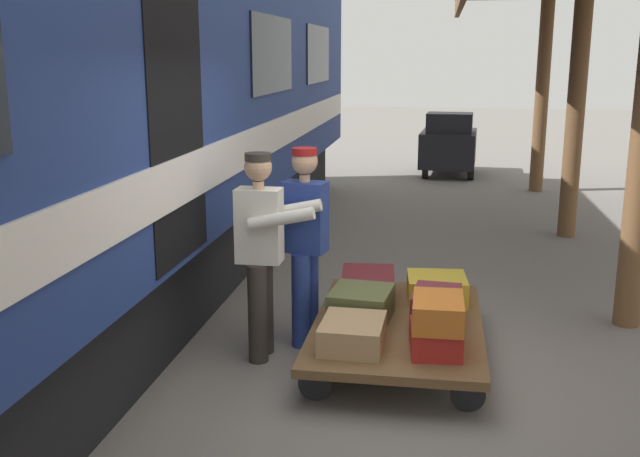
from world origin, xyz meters
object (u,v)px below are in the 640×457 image
Objects in this scene: suitcase_maroon_trunk at (368,285)px; porter_in_overalls at (303,239)px; suitcase_orange_carryall at (438,312)px; porter_by_door at (262,249)px; suitcase_tan_vintage at (353,334)px; suitcase_yellow_case at (437,288)px; luggage_cart at (398,326)px; suitcase_red_plastic at (435,339)px; suitcase_burgundy_valise at (436,307)px; baggage_tug at (449,145)px; suitcase_olive_duffel at (361,304)px.

porter_in_overalls is (0.53, 0.36, 0.49)m from suitcase_maroon_trunk.
suitcase_orange_carryall is 0.31× the size of porter_by_door.
porter_in_overalls reaches higher than suitcase_tan_vintage.
luggage_cart is at bearing 62.55° from suitcase_yellow_case.
suitcase_red_plastic is (-0.61, 1.18, -0.01)m from suitcase_maroon_trunk.
suitcase_maroon_trunk reaches higher than suitcase_tan_vintage.
suitcase_maroon_trunk is 1.35× the size of suitcase_red_plastic.
suitcase_burgundy_valise is 9.67m from baggage_tug.
suitcase_red_plastic is 0.27× the size of porter_in_overalls.
suitcase_yellow_case is (-0.31, -0.59, 0.16)m from luggage_cart.
suitcase_olive_duffel is 9.70m from baggage_tug.
suitcase_yellow_case reaches higher than suitcase_tan_vintage.
suitcase_red_plastic is 0.89× the size of suitcase_olive_duffel.
suitcase_olive_duffel reaches higher than suitcase_yellow_case.
suitcase_olive_duffel is at bearing 90.00° from suitcase_maroon_trunk.
suitcase_olive_duffel is 0.31× the size of porter_by_door.
suitcase_maroon_trunk is at bearing -62.55° from suitcase_red_plastic.
suitcase_maroon_trunk is at bearing -90.00° from suitcase_olive_duffel.
suitcase_olive_duffel is at bearing -42.82° from suitcase_orange_carryall.
porter_by_door is (1.40, -0.44, 0.51)m from suitcase_red_plastic.
suitcase_red_plastic is 0.61m from suitcase_tan_vintage.
suitcase_maroon_trunk is 0.81m from porter_in_overalls.
suitcase_tan_vintage is 1.09m from porter_in_overalls.
porter_in_overalls is (0.83, -0.23, 0.65)m from luggage_cart.
suitcase_red_plastic is at bearing 90.00° from suitcase_burgundy_valise.
suitcase_maroon_trunk is at bearing 0.00° from suitcase_yellow_case.
suitcase_orange_carryall is at bearing 137.18° from suitcase_olive_duffel.
porter_in_overalls is at bearing -124.88° from porter_by_door.
porter_in_overalls is at bearing 34.49° from suitcase_maroon_trunk.
baggage_tug is at bearing -97.87° from porter_in_overalls.
suitcase_olive_duffel reaches higher than luggage_cart.
suitcase_orange_carryall is (-0.62, -0.01, 0.20)m from suitcase_tan_vintage.
porter_in_overalls is at bearing 17.65° from suitcase_yellow_case.
suitcase_maroon_trunk is 1.19m from porter_by_door.
luggage_cart is 4.09× the size of suitcase_olive_duffel.
suitcase_red_plastic is 0.89× the size of suitcase_orange_carryall.
porter_by_door is (0.79, 0.74, 0.49)m from suitcase_maroon_trunk.
luggage_cart is 0.68m from suitcase_maroon_trunk.
baggage_tug is at bearing -94.60° from suitcase_olive_duffel.
suitcase_tan_vintage is 0.33× the size of porter_by_door.
porter_by_door reaches higher than suitcase_olive_duffel.
baggage_tug is (-0.17, -9.08, 0.20)m from suitcase_yellow_case.
suitcase_maroon_trunk is 9.12m from baggage_tug.
suitcase_yellow_case is 0.30× the size of porter_by_door.
suitcase_tan_vintage is at bearing 62.55° from suitcase_yellow_case.
porter_by_door is at bearing 80.92° from baggage_tug.
suitcase_yellow_case is at bearing -136.09° from suitcase_olive_duffel.
suitcase_orange_carryall reaches higher than suitcase_tan_vintage.
porter_in_overalls is at bearing 82.13° from baggage_tug.
porter_in_overalls is (1.14, 0.36, 0.50)m from suitcase_yellow_case.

